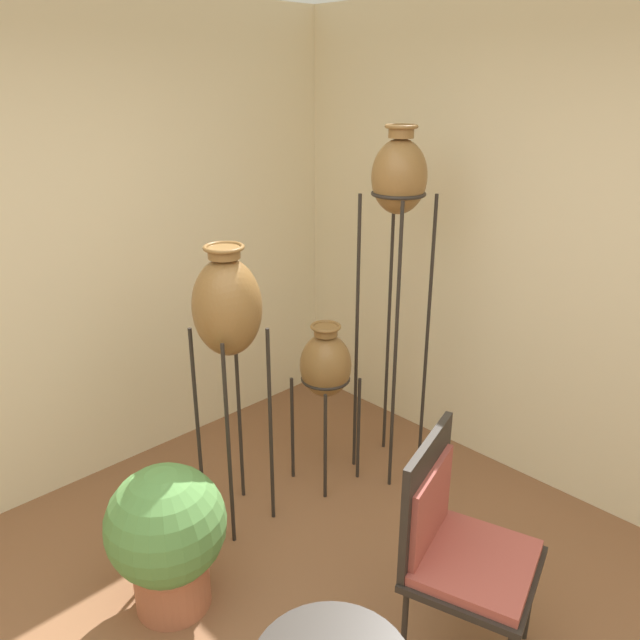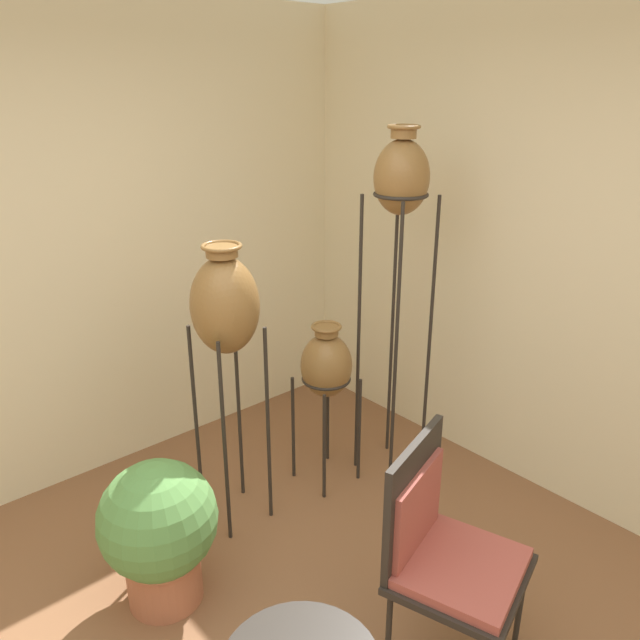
# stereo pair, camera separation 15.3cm
# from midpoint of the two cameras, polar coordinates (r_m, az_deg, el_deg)

# --- Properties ---
(wall_back) EXTENTS (8.36, 0.06, 2.70)m
(wall_back) POSITION_cam_midpoint_polar(r_m,az_deg,el_deg) (3.58, -25.67, 4.51)
(wall_back) COLOR beige
(wall_back) RESTS_ON ground_plane
(wall_right) EXTENTS (0.06, 8.36, 2.70)m
(wall_right) POSITION_cam_midpoint_polar(r_m,az_deg,el_deg) (3.42, 27.44, 3.54)
(wall_right) COLOR beige
(wall_right) RESTS_ON ground_plane
(vase_stand_tall) EXTENTS (0.31, 0.31, 2.03)m
(vase_stand_tall) POSITION_cam_midpoint_polar(r_m,az_deg,el_deg) (3.36, 8.75, 11.78)
(vase_stand_tall) COLOR #28231E
(vase_stand_tall) RESTS_ON ground_plane
(vase_stand_medium) EXTENTS (0.34, 0.34, 1.53)m
(vase_stand_medium) POSITION_cam_midpoint_polar(r_m,az_deg,el_deg) (3.04, -7.25, 1.07)
(vase_stand_medium) COLOR #28231E
(vase_stand_medium) RESTS_ON ground_plane
(vase_stand_short) EXTENTS (0.29, 0.29, 0.99)m
(vase_stand_short) POSITION_cam_midpoint_polar(r_m,az_deg,el_deg) (3.52, 1.83, -4.29)
(vase_stand_short) COLOR #28231E
(vase_stand_short) RESTS_ON ground_plane
(chair) EXTENTS (0.61, 0.59, 0.98)m
(chair) POSITION_cam_midpoint_polar(r_m,az_deg,el_deg) (2.63, 12.86, -19.44)
(chair) COLOR #28231E
(chair) RESTS_ON ground_plane
(potted_plant) EXTENTS (0.53, 0.53, 0.71)m
(potted_plant) POSITION_cam_midpoint_polar(r_m,az_deg,el_deg) (2.98, -13.00, -18.15)
(potted_plant) COLOR #B26647
(potted_plant) RESTS_ON ground_plane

